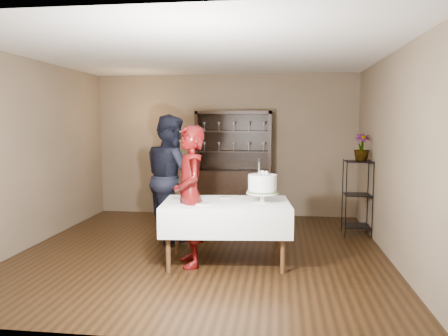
{
  "coord_description": "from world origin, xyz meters",
  "views": [
    {
      "loc": [
        1.06,
        -5.85,
        1.79
      ],
      "look_at": [
        0.29,
        0.1,
        1.16
      ],
      "focal_mm": 35.0,
      "sensor_mm": 36.0,
      "label": 1
    }
  ],
  "objects": [
    {
      "name": "floor",
      "position": [
        0.0,
        0.0,
        0.0
      ],
      "size": [
        5.0,
        5.0,
        0.0
      ],
      "primitive_type": "plane",
      "color": "black",
      "rests_on": "ground"
    },
    {
      "name": "ceiling",
      "position": [
        0.0,
        0.0,
        2.7
      ],
      "size": [
        5.0,
        5.0,
        0.0
      ],
      "primitive_type": "plane",
      "rotation": [
        3.14,
        0.0,
        0.0
      ],
      "color": "silver",
      "rests_on": "back_wall"
    },
    {
      "name": "back_wall",
      "position": [
        0.0,
        2.5,
        1.35
      ],
      "size": [
        5.0,
        0.02,
        2.7
      ],
      "primitive_type": "cube",
      "color": "brown",
      "rests_on": "floor"
    },
    {
      "name": "wall_left",
      "position": [
        -2.5,
        0.0,
        1.35
      ],
      "size": [
        0.02,
        5.0,
        2.7
      ],
      "primitive_type": "cube",
      "color": "brown",
      "rests_on": "floor"
    },
    {
      "name": "wall_right",
      "position": [
        2.5,
        0.0,
        1.35
      ],
      "size": [
        0.02,
        5.0,
        2.7
      ],
      "primitive_type": "cube",
      "color": "brown",
      "rests_on": "floor"
    },
    {
      "name": "china_hutch",
      "position": [
        0.2,
        2.25,
        0.66
      ],
      "size": [
        1.4,
        0.48,
        2.0
      ],
      "color": "black",
      "rests_on": "floor"
    },
    {
      "name": "plant_etagere",
      "position": [
        2.28,
        1.2,
        0.65
      ],
      "size": [
        0.42,
        0.42,
        1.2
      ],
      "color": "black",
      "rests_on": "floor"
    },
    {
      "name": "cake_table",
      "position": [
        0.39,
        -0.45,
        0.61
      ],
      "size": [
        1.67,
        1.12,
        0.79
      ],
      "rotation": [
        0.0,
        0.0,
        0.1
      ],
      "color": "white",
      "rests_on": "floor"
    },
    {
      "name": "woman",
      "position": [
        -0.05,
        -0.59,
        0.88
      ],
      "size": [
        0.63,
        0.75,
        1.76
      ],
      "primitive_type": "imported",
      "rotation": [
        0.0,
        0.0,
        -1.18
      ],
      "color": "#3D0508",
      "rests_on": "floor"
    },
    {
      "name": "man",
      "position": [
        -0.58,
        0.58,
        0.96
      ],
      "size": [
        1.11,
        1.17,
        1.91
      ],
      "primitive_type": "imported",
      "rotation": [
        0.0,
        0.0,
        2.14
      ],
      "color": "black",
      "rests_on": "floor"
    },
    {
      "name": "cake",
      "position": [
        0.84,
        -0.44,
        1.01
      ],
      "size": [
        0.4,
        0.4,
        0.55
      ],
      "rotation": [
        0.0,
        0.0,
        -0.04
      ],
      "color": "white",
      "rests_on": "cake_table"
    },
    {
      "name": "plate_near",
      "position": [
        0.13,
        -0.66,
        0.8
      ],
      "size": [
        0.26,
        0.26,
        0.01
      ],
      "primitive_type": "cylinder",
      "rotation": [
        0.0,
        0.0,
        0.22
      ],
      "color": "white",
      "rests_on": "cake_table"
    },
    {
      "name": "plate_far",
      "position": [
        0.34,
        -0.19,
        0.8
      ],
      "size": [
        0.16,
        0.16,
        0.01
      ],
      "primitive_type": "cylinder",
      "rotation": [
        0.0,
        0.0,
        -0.01
      ],
      "color": "white",
      "rests_on": "cake_table"
    },
    {
      "name": "potted_plant",
      "position": [
        2.33,
        1.21,
        1.4
      ],
      "size": [
        0.27,
        0.27,
        0.43
      ],
      "primitive_type": "imported",
      "rotation": [
        0.0,
        0.0,
        0.13
      ],
      "color": "#446D34",
      "rests_on": "plant_etagere"
    }
  ]
}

